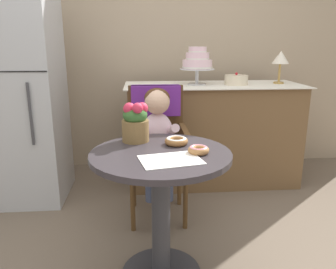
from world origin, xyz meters
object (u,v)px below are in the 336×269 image
at_px(flower_vase, 135,122).
at_px(round_layer_cake, 236,80).
at_px(seated_child, 158,130).
at_px(wicker_chair, 157,130).
at_px(tiered_cake_stand, 197,62).
at_px(table_lamp, 281,59).
at_px(refrigerator, 19,96).
at_px(donut_mid, 199,150).
at_px(cafe_table, 161,191).
at_px(donut_front, 176,141).

xyz_separation_m(flower_vase, round_layer_cake, (0.86, 1.06, 0.11)).
height_order(seated_child, flower_vase, seated_child).
height_order(wicker_chair, tiered_cake_stand, tiered_cake_stand).
bearing_deg(round_layer_cake, table_lamp, 7.38).
bearing_deg(seated_child, tiered_cake_stand, 61.71).
height_order(tiered_cake_stand, refrigerator, refrigerator).
xyz_separation_m(donut_mid, refrigerator, (-1.24, 1.14, 0.11)).
xyz_separation_m(flower_vase, tiered_cake_stand, (0.52, 1.09, 0.26)).
height_order(cafe_table, round_layer_cake, round_layer_cake).
bearing_deg(table_lamp, wicker_chair, -153.16).
distance_m(wicker_chair, round_layer_cake, 0.94).
relative_size(wicker_chair, seated_child, 1.31).
bearing_deg(tiered_cake_stand, cafe_table, -107.00).
bearing_deg(donut_mid, tiered_cake_stand, 81.06).
bearing_deg(refrigerator, donut_mid, -42.57).
relative_size(cafe_table, wicker_chair, 0.75).
relative_size(cafe_table, table_lamp, 2.53).
bearing_deg(donut_front, tiered_cake_stand, 75.50).
bearing_deg(donut_mid, flower_vase, 142.07).
relative_size(cafe_table, tiered_cake_stand, 2.24).
xyz_separation_m(round_layer_cake, refrigerator, (-1.79, -0.16, -0.09)).
xyz_separation_m(donut_mid, round_layer_cake, (0.55, 1.30, 0.20)).
relative_size(wicker_chair, donut_front, 7.53).
relative_size(flower_vase, tiered_cake_stand, 0.71).
bearing_deg(table_lamp, cafe_table, -130.91).
height_order(donut_front, flower_vase, flower_vase).
bearing_deg(table_lamp, tiered_cake_stand, -178.79).
bearing_deg(flower_vase, tiered_cake_stand, 64.38).
relative_size(round_layer_cake, table_lamp, 0.71).
bearing_deg(donut_front, table_lamp, 48.71).
height_order(round_layer_cake, refrigerator, refrigerator).
height_order(cafe_table, flower_vase, flower_vase).
distance_m(table_lamp, refrigerator, 2.22).
height_order(seated_child, tiered_cake_stand, tiered_cake_stand).
bearing_deg(round_layer_cake, donut_front, -119.43).
xyz_separation_m(wicker_chair, table_lamp, (1.12, 0.57, 0.48)).
distance_m(round_layer_cake, table_lamp, 0.44).
xyz_separation_m(table_lamp, refrigerator, (-2.19, -0.22, -0.27)).
xyz_separation_m(seated_child, donut_mid, (0.17, -0.63, 0.06)).
bearing_deg(wicker_chair, tiered_cake_stand, 55.43).
relative_size(donut_mid, flower_vase, 0.47).
relative_size(flower_vase, round_layer_cake, 1.12).
distance_m(tiered_cake_stand, refrigerator, 1.48).
relative_size(wicker_chair, refrigerator, 0.56).
height_order(wicker_chair, seated_child, seated_child).
height_order(donut_front, tiered_cake_stand, tiered_cake_stand).
bearing_deg(cafe_table, donut_mid, -11.03).
relative_size(cafe_table, round_layer_cake, 3.56).
xyz_separation_m(tiered_cake_stand, round_layer_cake, (0.34, -0.04, -0.16)).
relative_size(donut_mid, table_lamp, 0.37).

